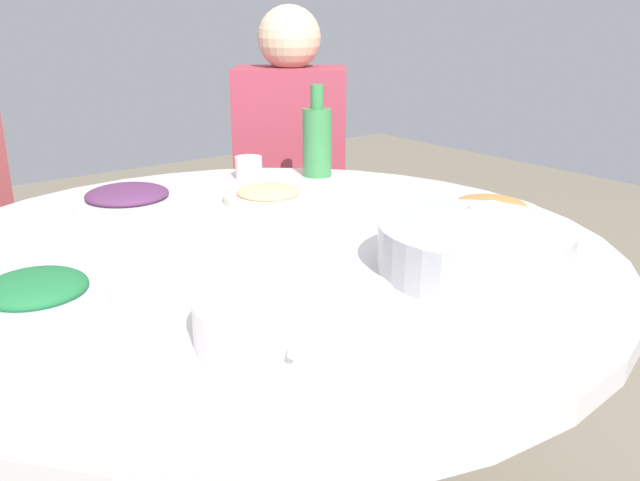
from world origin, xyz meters
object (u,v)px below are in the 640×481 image
(dish_eggplant, at_px, (128,198))
(stool_for_diner_right, at_px, (293,307))
(dish_noodles, at_px, (269,195))
(rice_bowl, at_px, (474,247))
(round_dining_table, at_px, (261,288))
(diner_right, at_px, (291,153))
(soup_bowl, at_px, (295,317))
(dish_tofu_braise, at_px, (490,208))
(tea_cup_far, at_px, (249,168))
(green_bottle, at_px, (317,140))
(dish_greens, at_px, (36,295))

(dish_eggplant, xyz_separation_m, stool_for_diner_right, (0.67, 0.33, -0.57))
(dish_noodles, bearing_deg, rice_bowl, -87.00)
(stool_for_diner_right, bearing_deg, rice_bowl, -109.51)
(round_dining_table, bearing_deg, diner_right, 51.17)
(dish_noodles, distance_m, diner_right, 0.62)
(soup_bowl, xyz_separation_m, dish_noodles, (0.34, 0.58, -0.02))
(round_dining_table, height_order, dish_tofu_braise, dish_tofu_braise)
(soup_bowl, xyz_separation_m, tea_cup_far, (0.42, 0.79, -0.00))
(soup_bowl, relative_size, dish_eggplant, 1.15)
(dish_noodles, bearing_deg, soup_bowl, -120.60)
(soup_bowl, bearing_deg, green_bottle, 50.70)
(dish_tofu_braise, bearing_deg, dish_greens, 173.70)
(dish_greens, distance_m, diner_right, 1.24)
(dish_tofu_braise, xyz_separation_m, diner_right, (0.09, 0.85, -0.03))
(rice_bowl, relative_size, dish_greens, 1.55)
(soup_bowl, bearing_deg, stool_for_diner_right, 54.90)
(round_dining_table, bearing_deg, stool_for_diner_right, 51.17)
(green_bottle, bearing_deg, dish_noodles, -151.21)
(dish_noodles, xyz_separation_m, green_bottle, (0.24, 0.13, 0.08))
(rice_bowl, relative_size, stool_for_diner_right, 0.74)
(dish_eggplant, distance_m, green_bottle, 0.52)
(rice_bowl, bearing_deg, dish_eggplant, 112.87)
(tea_cup_far, bearing_deg, soup_bowl, -118.12)
(round_dining_table, relative_size, tea_cup_far, 18.84)
(rice_bowl, height_order, dish_greens, rice_bowl)
(soup_bowl, distance_m, stool_for_diner_right, 1.41)
(round_dining_table, distance_m, dish_tofu_braise, 0.52)
(dish_noodles, bearing_deg, dish_eggplant, 151.40)
(dish_eggplant, bearing_deg, dish_noodles, -28.60)
(dish_greens, xyz_separation_m, stool_for_diner_right, (0.98, 0.75, -0.57))
(round_dining_table, bearing_deg, dish_greens, -175.14)
(dish_tofu_braise, relative_size, diner_right, 0.27)
(round_dining_table, relative_size, stool_for_diner_right, 3.01)
(dish_noodles, bearing_deg, diner_right, 50.00)
(rice_bowl, xyz_separation_m, dish_tofu_braise, (0.28, 0.19, -0.03))
(dish_noodles, distance_m, tea_cup_far, 0.23)
(dish_greens, relative_size, tea_cup_far, 2.96)
(dish_noodles, bearing_deg, round_dining_table, -126.47)
(dish_noodles, distance_m, dish_greens, 0.65)
(dish_eggplant, bearing_deg, round_dining_table, -77.29)
(diner_right, bearing_deg, dish_eggplant, -153.99)
(dish_eggplant, xyz_separation_m, dish_greens, (-0.31, -0.43, 0.00))
(dish_noodles, relative_size, diner_right, 0.27)
(tea_cup_far, bearing_deg, dish_eggplant, -169.83)
(tea_cup_far, height_order, stool_for_diner_right, tea_cup_far)
(green_bottle, xyz_separation_m, stool_for_diner_right, (0.16, 0.34, -0.64))
(round_dining_table, height_order, tea_cup_far, tea_cup_far)
(green_bottle, xyz_separation_m, diner_right, (0.16, 0.34, -0.11))
(dish_tofu_braise, xyz_separation_m, stool_for_diner_right, (0.09, 0.85, -0.56))
(dish_tofu_braise, bearing_deg, diner_right, 83.87)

